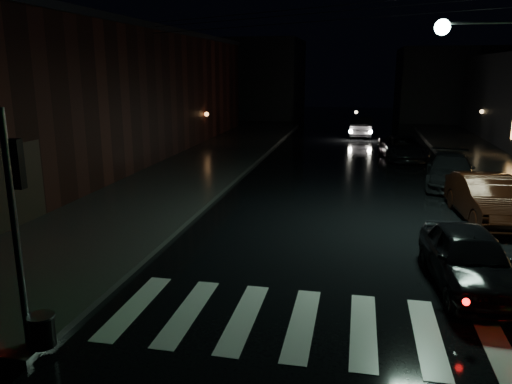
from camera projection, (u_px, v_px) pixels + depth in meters
The scene contains 12 objects.
ground at pixel (180, 323), 9.96m from camera, with size 120.00×120.00×0.00m, color black.
sidewalk_left at pixel (182, 172), 24.24m from camera, with size 6.00×44.00×0.15m, color #282826.
building_left at pixel (69, 97), 26.69m from camera, with size 10.00×36.00×7.00m, color black.
building_far_left at pixel (235, 78), 53.76m from camera, with size 14.00×10.00×8.00m, color black.
building_far_right at pixel (471, 84), 49.18m from camera, with size 14.00×10.00×7.00m, color black.
crosswalk at pixel (332, 326), 9.85m from camera, with size 9.00×3.00×0.01m, color beige.
signal_pole_corner at pixel (30, 271), 8.63m from camera, with size 0.68×0.61×4.20m.
parked_car_a at pixel (469, 258), 11.48m from camera, with size 1.66×4.14×1.41m, color black.
parked_car_b at pixel (487, 199), 16.57m from camera, with size 1.61×4.62×1.52m, color black.
parked_car_c at pixel (450, 170), 21.55m from camera, with size 1.94×4.77×1.38m, color black.
parked_car_d at pixel (403, 148), 27.93m from camera, with size 2.18×4.73×1.31m, color black.
oncoming_car at pixel (361, 127), 37.62m from camera, with size 1.58×4.52×1.49m, color black.
Camera 1 is at (3.32, -8.55, 4.94)m, focal length 35.00 mm.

